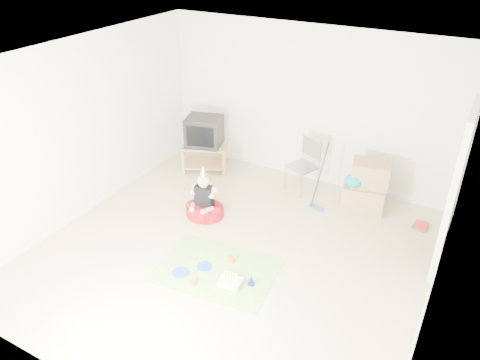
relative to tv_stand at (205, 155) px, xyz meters
The scene contains 16 objects.
ground 2.49m from the tv_stand, 48.85° to the right, with size 5.00×5.00×0.00m, color beige.
doorway_recess 4.22m from the tv_stand, ahead, with size 0.02×0.90×2.05m, color black.
tv_stand is the anchor object (origin of this frame).
crt_tv 0.46m from the tv_stand, behind, with size 0.59×0.49×0.51m, color black.
folding_chair 1.81m from the tv_stand, ahead, with size 0.55×0.54×0.93m.
cardboard_boxes 2.86m from the tv_stand, ahead, with size 0.70×0.60×0.79m.
floor_mop 2.25m from the tv_stand, ahead, with size 0.27×0.34×1.03m.
book_pile 3.77m from the tv_stand, ahead, with size 0.21×0.26×0.05m.
seated_woman 1.52m from the tv_stand, 57.65° to the right, with size 0.66×0.66×0.85m.
party_mat 2.83m from the tv_stand, 54.43° to the right, with size 1.51×1.09×0.01m, color #DC2E83.
birthday_cake 3.13m from the tv_stand, 51.58° to the right, with size 0.29×0.25×0.14m.
blue_plate_near 2.75m from the tv_stand, 57.57° to the right, with size 0.20×0.20×0.01m, color blue.
blue_plate_far 2.87m from the tv_stand, 63.65° to the right, with size 0.22×0.22×0.01m, color blue.
orange_cup_near 2.71m from the tv_stand, 50.07° to the right, with size 0.08×0.08×0.09m, color orange.
orange_cup_far 3.09m from the tv_stand, 60.18° to the right, with size 0.08×0.08×0.09m, color orange.
blue_party_hat 3.17m from the tv_stand, 47.00° to the right, with size 0.09×0.09×0.14m, color #161B9F.
Camera 1 is at (2.56, -4.38, 3.95)m, focal length 35.00 mm.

